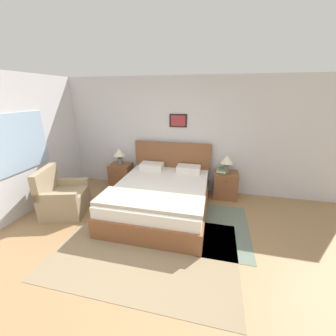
# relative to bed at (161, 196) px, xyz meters

# --- Properties ---
(ground_plane) EXTENTS (16.00, 16.00, 0.00)m
(ground_plane) POSITION_rel_bed_xyz_m (0.09, -1.55, -0.31)
(ground_plane) COLOR #99754C
(wall_back) EXTENTS (7.70, 0.09, 2.60)m
(wall_back) POSITION_rel_bed_xyz_m (0.09, 1.16, 0.99)
(wall_back) COLOR silver
(wall_back) RESTS_ON ground_plane
(wall_left) EXTENTS (0.08, 5.08, 2.60)m
(wall_left) POSITION_rel_bed_xyz_m (-2.58, -0.22, 0.99)
(wall_left) COLOR silver
(wall_left) RESTS_ON ground_plane
(area_rug_main) EXTENTS (2.68, 1.80, 0.01)m
(area_rug_main) POSITION_rel_bed_xyz_m (0.07, -1.15, -0.30)
(area_rug_main) COLOR #897556
(area_rug_main) RESTS_ON ground_plane
(area_rug_bedside) EXTENTS (0.86, 1.57, 0.01)m
(area_rug_bedside) POSITION_rel_bed_xyz_m (1.23, -0.34, -0.30)
(area_rug_bedside) COLOR slate
(area_rug_bedside) RESTS_ON ground_plane
(bed) EXTENTS (1.80, 2.20, 1.17)m
(bed) POSITION_rel_bed_xyz_m (0.00, 0.00, 0.00)
(bed) COLOR brown
(bed) RESTS_ON ground_plane
(armchair) EXTENTS (0.92, 0.95, 0.92)m
(armchair) POSITION_rel_bed_xyz_m (-1.83, -0.52, -0.00)
(armchair) COLOR #998466
(armchair) RESTS_ON ground_plane
(nightstand_near_window) EXTENTS (0.51, 0.44, 0.60)m
(nightstand_near_window) POSITION_rel_bed_xyz_m (-1.27, 0.88, -0.01)
(nightstand_near_window) COLOR brown
(nightstand_near_window) RESTS_ON ground_plane
(nightstand_by_door) EXTENTS (0.51, 0.44, 0.60)m
(nightstand_by_door) POSITION_rel_bed_xyz_m (1.27, 0.88, -0.01)
(nightstand_by_door) COLOR brown
(nightstand_by_door) RESTS_ON ground_plane
(table_lamp_near_window) EXTENTS (0.27, 0.27, 0.40)m
(table_lamp_near_window) POSITION_rel_bed_xyz_m (-1.27, 0.87, 0.56)
(table_lamp_near_window) COLOR slate
(table_lamp_near_window) RESTS_ON nightstand_near_window
(table_lamp_by_door) EXTENTS (0.27, 0.27, 0.40)m
(table_lamp_by_door) POSITION_rel_bed_xyz_m (1.25, 0.87, 0.56)
(table_lamp_by_door) COLOR slate
(table_lamp_by_door) RESTS_ON nightstand_by_door
(book_thick_bottom) EXTENTS (0.23, 0.25, 0.04)m
(book_thick_bottom) POSITION_rel_bed_xyz_m (1.15, 0.83, 0.31)
(book_thick_bottom) COLOR #4C7551
(book_thick_bottom) RESTS_ON nightstand_by_door
(book_hardcover_middle) EXTENTS (0.22, 0.28, 0.04)m
(book_hardcover_middle) POSITION_rel_bed_xyz_m (1.15, 0.83, 0.34)
(book_hardcover_middle) COLOR beige
(book_hardcover_middle) RESTS_ON book_thick_bottom
(book_novel_upper) EXTENTS (0.16, 0.25, 0.03)m
(book_novel_upper) POSITION_rel_bed_xyz_m (1.15, 0.83, 0.38)
(book_novel_upper) COLOR #4C7551
(book_novel_upper) RESTS_ON book_hardcover_middle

